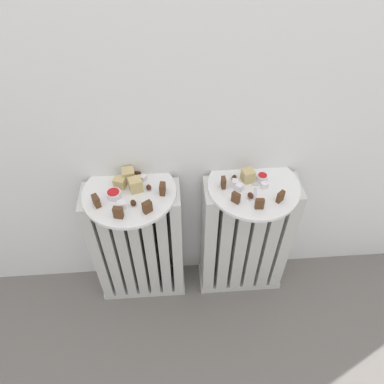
{
  "coord_description": "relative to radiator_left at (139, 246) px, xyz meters",
  "views": [
    {
      "loc": [
        -0.06,
        -0.57,
        1.45
      ],
      "look_at": [
        0.0,
        0.28,
        0.57
      ],
      "focal_mm": 34.3,
      "sensor_mm": 36.0,
      "label": 1
    }
  ],
  "objects": [
    {
      "name": "ground_plane",
      "position": [
        0.21,
        -0.28,
        -0.28
      ],
      "size": [
        6.0,
        6.0,
        0.0
      ],
      "primitive_type": "plane",
      "color": "slate"
    },
    {
      "name": "radiator_left",
      "position": [
        0.0,
        0.0,
        0.0
      ],
      "size": [
        0.35,
        0.14,
        0.58
      ],
      "color": "silver",
      "rests_on": "ground_plane"
    },
    {
      "name": "radiator_right",
      "position": [
        0.41,
        0.0,
        0.0
      ],
      "size": [
        0.35,
        0.14,
        0.58
      ],
      "color": "silver",
      "rests_on": "ground_plane"
    },
    {
      "name": "plate_left",
      "position": [
        0.0,
        0.0,
        0.3
      ],
      "size": [
        0.31,
        0.31,
        0.01
      ],
      "primitive_type": "cylinder",
      "color": "white",
      "rests_on": "radiator_left"
    },
    {
      "name": "plate_right",
      "position": [
        0.41,
        0.0,
        0.3
      ],
      "size": [
        0.31,
        0.31,
        0.01
      ],
      "primitive_type": "cylinder",
      "color": "white",
      "rests_on": "radiator_right"
    },
    {
      "name": "dark_cake_slice_left_0",
      "position": [
        -0.1,
        -0.06,
        0.32
      ],
      "size": [
        0.03,
        0.03,
        0.04
      ],
      "primitive_type": "cube",
      "rotation": [
        0.0,
        0.0,
        -1.05
      ],
      "color": "#56351E",
      "rests_on": "plate_left"
    },
    {
      "name": "dark_cake_slice_left_1",
      "position": [
        -0.03,
        -0.11,
        0.32
      ],
      "size": [
        0.03,
        0.02,
        0.04
      ],
      "primitive_type": "cube",
      "rotation": [
        0.0,
        0.0,
        -0.23
      ],
      "color": "#56351E",
      "rests_on": "plate_left"
    },
    {
      "name": "dark_cake_slice_left_2",
      "position": [
        0.06,
        -0.09,
        0.32
      ],
      "size": [
        0.03,
        0.03,
        0.04
      ],
      "primitive_type": "cube",
      "rotation": [
        0.0,
        0.0,
        0.59
      ],
      "color": "#56351E",
      "rests_on": "plate_left"
    },
    {
      "name": "dark_cake_slice_left_3",
      "position": [
        0.11,
        -0.02,
        0.32
      ],
      "size": [
        0.02,
        0.03,
        0.04
      ],
      "primitive_type": "cube",
      "rotation": [
        0.0,
        0.0,
        1.41
      ],
      "color": "#56351E",
      "rests_on": "plate_left"
    },
    {
      "name": "marble_cake_slice_left_0",
      "position": [
        0.02,
        0.0,
        0.33
      ],
      "size": [
        0.05,
        0.05,
        0.05
      ],
      "primitive_type": "cube",
      "rotation": [
        0.0,
        0.0,
        0.3
      ],
      "color": "tan",
      "rests_on": "plate_left"
    },
    {
      "name": "marble_cake_slice_left_1",
      "position": [
        -0.0,
        0.05,
        0.33
      ],
      "size": [
        0.05,
        0.04,
        0.05
      ],
      "primitive_type": "cube",
      "rotation": [
        0.0,
        0.0,
        0.14
      ],
      "color": "tan",
      "rests_on": "plate_left"
    },
    {
      "name": "marble_cake_slice_left_2",
      "position": [
        -0.03,
        0.02,
        0.32
      ],
      "size": [
        0.04,
        0.04,
        0.04
      ],
      "primitive_type": "cube",
      "rotation": [
        0.0,
        0.0,
        -0.28
      ],
      "color": "tan",
      "rests_on": "plate_left"
    },
    {
      "name": "turkish_delight_left_0",
      "position": [
        -0.02,
        -0.07,
        0.32
      ],
      "size": [
        0.03,
        0.03,
        0.02
      ],
      "primitive_type": "cube",
      "rotation": [
        0.0,
        0.0,
        0.19
      ],
      "color": "white",
      "rests_on": "plate_left"
    },
    {
      "name": "turkish_delight_left_1",
      "position": [
        0.05,
        0.05,
        0.31
      ],
      "size": [
        0.03,
        0.03,
        0.02
      ],
      "primitive_type": "cube",
      "rotation": [
        0.0,
        0.0,
        0.91
      ],
      "color": "white",
      "rests_on": "plate_left"
    },
    {
      "name": "medjool_date_left_0",
      "position": [
        0.02,
        -0.06,
        0.31
      ],
      "size": [
        0.03,
        0.03,
        0.02
      ],
      "primitive_type": "ellipsoid",
      "rotation": [
        0.0,
        0.0,
        1.97
      ],
      "color": "#3D1E0F",
      "rests_on": "plate_left"
    },
    {
      "name": "medjool_date_left_1",
      "position": [
        0.02,
        0.08,
        0.31
      ],
      "size": [
        0.03,
        0.02,
        0.02
      ],
      "primitive_type": "ellipsoid",
      "rotation": [
        0.0,
        0.0,
        3.02
      ],
      "color": "#3D1E0F",
      "rests_on": "plate_left"
    },
    {
      "name": "medjool_date_left_2",
      "position": [
        0.06,
        0.01,
        0.31
      ],
      "size": [
        0.02,
        0.03,
        0.01
      ],
      "primitive_type": "ellipsoid",
      "rotation": [
        0.0,
        0.0,
        1.8
      ],
      "color": "#3D1E0F",
      "rests_on": "plate_left"
    },
    {
      "name": "jam_bowl_left",
      "position": [
        -0.05,
        -0.02,
        0.32
      ],
      "size": [
        0.05,
        0.05,
        0.02
      ],
      "color": "white",
      "rests_on": "plate_left"
    },
    {
      "name": "dark_cake_slice_right_0",
      "position": [
        0.31,
        -0.0,
        0.32
      ],
      "size": [
        0.01,
        0.03,
        0.04
      ],
      "primitive_type": "cube",
      "rotation": [
        0.0,
        0.0,
        -1.54
      ],
      "color": "#56351E",
      "rests_on": "plate_right"
    },
    {
      "name": "dark_cake_slice_right_1",
      "position": [
        0.34,
        -0.07,
        0.32
      ],
      "size": [
        0.03,
        0.03,
        0.04
      ],
      "primitive_type": "cube",
      "rotation": [
        0.0,
        0.0,
        -0.79
      ],
      "color": "#56351E",
      "rests_on": "plate_right"
    },
    {
      "name": "dark_cake_slice_right_2",
      "position": [
        0.41,
        -0.1,
        0.32
      ],
      "size": [
        0.03,
        0.01,
        0.04
      ],
      "primitive_type": "cube",
      "rotation": [
        0.0,
        0.0,
        -0.04
      ],
      "color": "#56351E",
      "rests_on": "plate_right"
    },
    {
      "name": "dark_cake_slice_right_3",
      "position": [
        0.48,
        -0.08,
        0.32
      ],
      "size": [
        0.03,
        0.03,
        0.04
      ],
      "primitive_type": "cube",
      "rotation": [
        0.0,
        0.0,
        0.71
      ],
      "color": "#56351E",
      "rests_on": "plate_right"
    },
    {
      "name": "marble_cake_slice_right_0",
      "position": [
        0.4,
        0.02,
        0.33
      ],
      "size": [
        0.05,
        0.04,
        0.04
      ],
      "primitive_type": "cube",
      "rotation": [
        0.0,
        0.0,
        0.26
      ],
      "color": "tan",
      "rests_on": "plate_right"
    },
    {
      "name": "turkish_delight_right_0",
      "position": [
        0.45,
        -0.01,
        0.31
      ],
      "size": [
        0.03,
        0.03,
        0.02
      ],
      "primitive_type": "cube",
      "rotation": [
        0.0,
        0.0,
        0.35
      ],
      "color": "white",
      "rests_on": "plate_right"
    },
    {
      "name": "turkish_delight_right_1",
      "position": [
        0.35,
        0.0,
        0.32
      ],
      "size": [
        0.03,
        0.03,
        0.02
      ],
      "primitive_type": "cube",
      "rotation": [
        0.0,
        0.0,
        1.33
      ],
      "color": "white",
      "rests_on": "plate_right"
    },
    {
      "name": "turkish_delight_right_2",
      "position": [
        0.36,
        -0.02,
        0.32
      ],
      "size": [
        0.03,
        0.03,
        0.02
      ],
      "primitive_type": "cube",
      "rotation": [
        0.0,
        0.0,
        0.82
      ],
      "color": "white",
      "rests_on": "plate_right"
    },
    {
      "name": "medjool_date_right_0",
      "position": [
        0.39,
        -0.06,
        0.31
      ],
      "size": [
        0.02,
        0.03,
        0.02
      ],
      "primitive_type": "ellipsoid",
      "rotation": [
        0.0,
        0.0,
        1.82
      ],
      "color": "#3D1E0F",
      "rests_on": "plate_right"
    },
    {
      "name": "medjool_date_right_1",
      "position": [
        0.35,
        0.03,
        0.31
      ],
      "size": [
        0.02,
        0.03,
        0.01
      ],
      "primitive_type": "ellipsoid",
      "rotation": [
        0.0,
        0.0,
        1.27
      ],
      "color": "#3D1E0F",
      "rests_on": "plate_right"
    },
    {
      "name": "jam_bowl_right",
      "position": [
        0.45,
        0.02,
        0.32
      ],
      "size": [
        0.04,
        0.04,
        0.02
      ],
      "color": "white",
      "rests_on": "plate_right"
    },
    {
      "name": "fork",
      "position": [
        0.42,
        -0.02,
        0.31
      ],
      "size": [
        0.03,
        0.1,
        0.0
      ],
      "color": "silver",
      "rests_on": "plate_right"
    }
  ]
}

